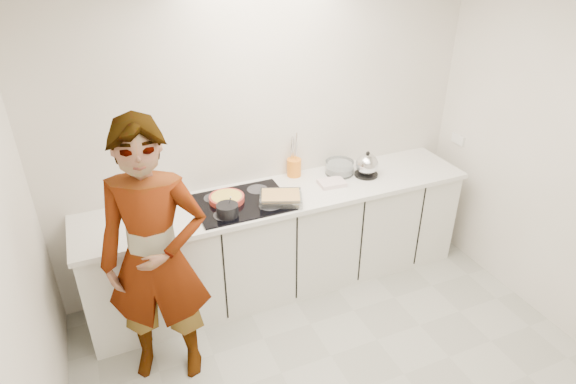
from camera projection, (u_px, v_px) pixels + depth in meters
name	position (u px, v px, depth m)	size (l,w,h in m)	color
wall_back	(267.00, 135.00, 3.95)	(3.60, 0.00, 2.60)	white
wall_left	(6.00, 328.00, 2.04)	(0.00, 3.20, 2.60)	white
base_cabinets	(283.00, 242.00, 4.11)	(3.20, 0.58, 0.87)	silver
countertop	(282.00, 196.00, 3.89)	(3.24, 0.64, 0.04)	white
hob	(242.00, 202.00, 3.74)	(0.72, 0.54, 0.01)	black
tart_dish	(227.00, 198.00, 3.73)	(0.31, 0.31, 0.04)	#B7382C
saucepan	(227.00, 210.00, 3.53)	(0.18, 0.18, 0.15)	black
baking_dish	(281.00, 197.00, 3.72)	(0.39, 0.34, 0.06)	silver
mixing_bowl	(340.00, 168.00, 4.17)	(0.30, 0.30, 0.11)	silver
tea_towel	(332.00, 183.00, 4.00)	(0.21, 0.16, 0.04)	white
kettle	(367.00, 165.00, 4.11)	(0.25, 0.25, 0.23)	black
utensil_crock	(294.00, 167.00, 4.12)	(0.12, 0.12, 0.15)	orange
cook	(156.00, 259.00, 3.05)	(0.69, 0.45, 1.89)	silver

